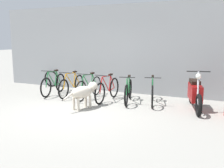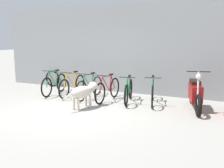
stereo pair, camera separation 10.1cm
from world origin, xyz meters
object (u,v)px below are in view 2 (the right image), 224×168
Objects in this scene: bicycle_4 at (129,91)px; spare_tire_left at (52,79)px; bicycle_5 at (153,92)px; bicycle_0 at (54,84)px; bicycle_2 at (90,87)px; stray_dog at (84,92)px; motorcycle at (195,94)px; bicycle_1 at (72,85)px; bicycle_3 at (108,90)px.

bicycle_4 reaches higher than spare_tire_left.
bicycle_5 is at bearing 88.66° from bicycle_4.
bicycle_0 is 1.38m from bicycle_2.
bicycle_5 is 2.04m from stray_dog.
bicycle_0 reaches higher than spare_tire_left.
bicycle_4 is 0.72m from bicycle_5.
motorcycle reaches higher than bicycle_0.
bicycle_2 is at bearing 80.62° from bicycle_1.
bicycle_2 reaches higher than spare_tire_left.
bicycle_3 reaches higher than bicycle_1.
bicycle_3 is 3.28m from spare_tire_left.
bicycle_0 is at bearing -49.91° from spare_tire_left.
bicycle_1 is at bearing -103.66° from bicycle_5.
motorcycle is at bearing 84.90° from bicycle_1.
bicycle_0 is 0.69m from bicycle_1.
bicycle_0 is 2.73m from bicycle_4.
bicycle_2 is 1.24m from stray_dog.
bicycle_5 reaches higher than bicycle_2.
bicycle_0 is 0.97× the size of bicycle_5.
bicycle_0 is 1.51m from spare_tire_left.
bicycle_4 is 2.48× the size of spare_tire_left.
bicycle_5 is 1.34× the size of stray_dog.
bicycle_0 reaches higher than bicycle_4.
bicycle_1 is 0.92× the size of motorcycle.
spare_tire_left is (-4.41, 0.98, -0.02)m from bicycle_5.
bicycle_4 is at bearing -17.04° from spare_tire_left.
bicycle_4 is 1.44m from stray_dog.
motorcycle is (3.99, -0.07, 0.10)m from bicycle_1.
bicycle_1 is 1.03× the size of bicycle_3.
stray_dog is at bearing 23.24° from bicycle_2.
bicycle_3 is (1.39, -0.15, 0.00)m from bicycle_1.
bicycle_0 is at bearing -91.12° from bicycle_3.
bicycle_4 is 1.94m from motorcycle.
bicycle_0 is at bearing -102.58° from bicycle_5.
bicycle_3 is (0.69, -0.08, -0.00)m from bicycle_2.
bicycle_1 is 1.40m from bicycle_3.
bicycle_1 is at bearing -105.92° from motorcycle.
bicycle_0 is at bearing -104.70° from motorcycle.
bicycle_3 is at bearing -21.71° from spare_tire_left.
bicycle_5 is 4.51m from spare_tire_left.
stray_dog is (-2.80, -1.13, 0.03)m from motorcycle.
stray_dog is at bearing 51.91° from bicycle_0.
bicycle_2 is 0.70m from bicycle_3.
bicycle_4 is (2.73, 0.02, -0.02)m from bicycle_0.
bicycle_4 is (2.05, -0.07, -0.01)m from bicycle_1.
motorcycle reaches higher than bicycle_2.
bicycle_2 is 3.29m from motorcycle.
bicycle_1 is 1.37× the size of stray_dog.
motorcycle is at bearing 92.11° from bicycle_3.
stray_dog is (-0.87, -1.14, 0.13)m from bicycle_4.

